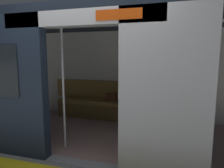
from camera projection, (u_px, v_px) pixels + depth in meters
name	position (u px, v px, depth m)	size (l,w,h in m)	color
ground_plane	(82.00, 164.00, 2.87)	(60.00, 60.00, 0.00)	gray
train_car	(102.00, 59.00, 3.74)	(6.40, 2.55, 2.23)	#ADAFB5
bench_seat	(118.00, 106.00, 4.75)	(3.04, 0.44, 0.44)	olive
person_seated	(130.00, 93.00, 4.57)	(0.55, 0.71, 1.17)	#D8CC4C
handbag	(111.00, 97.00, 4.85)	(0.26, 0.15, 0.17)	brown
book	(146.00, 102.00, 4.60)	(0.15, 0.22, 0.03)	#33723F
grab_pole_door	(63.00, 86.00, 3.23)	(0.04, 0.04, 2.09)	silver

